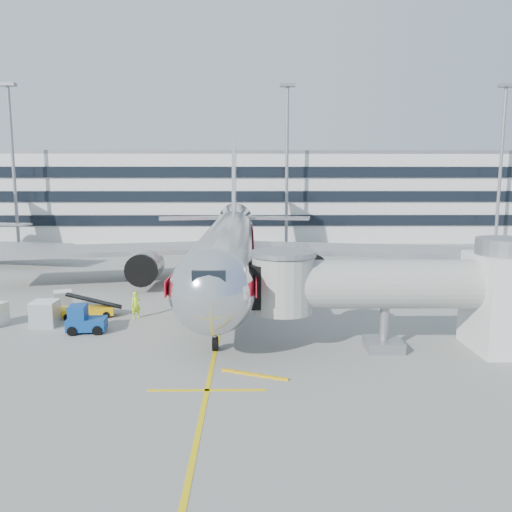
{
  "coord_description": "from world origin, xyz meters",
  "views": [
    {
      "loc": [
        2.19,
        -37.87,
        10.4
      ],
      "look_at": [
        2.69,
        5.13,
        4.0
      ],
      "focal_mm": 35.0,
      "sensor_mm": 36.0,
      "label": 1
    }
  ],
  "objects_px": {
    "ramp_worker": "(136,305)",
    "cargo_container_left": "(63,300)",
    "main_jet": "(228,244)",
    "baggage_tug": "(84,321)",
    "belt_loader": "(87,310)",
    "cargo_container_right": "(45,313)"
  },
  "relations": [
    {
      "from": "main_jet",
      "to": "ramp_worker",
      "type": "relative_size",
      "value": 24.82
    },
    {
      "from": "baggage_tug",
      "to": "ramp_worker",
      "type": "relative_size",
      "value": 1.33
    },
    {
      "from": "main_jet",
      "to": "cargo_container_left",
      "type": "distance_m",
      "value": 16.53
    },
    {
      "from": "belt_loader",
      "to": "ramp_worker",
      "type": "distance_m",
      "value": 3.88
    },
    {
      "from": "belt_loader",
      "to": "cargo_container_left",
      "type": "xyz_separation_m",
      "value": [
        -2.88,
        2.73,
        0.19
      ]
    },
    {
      "from": "main_jet",
      "to": "cargo_container_left",
      "type": "bearing_deg",
      "value": -145.53
    },
    {
      "from": "main_jet",
      "to": "belt_loader",
      "type": "distance_m",
      "value": 16.23
    },
    {
      "from": "belt_loader",
      "to": "cargo_container_left",
      "type": "distance_m",
      "value": 3.98
    },
    {
      "from": "belt_loader",
      "to": "cargo_container_right",
      "type": "relative_size",
      "value": 2.28
    },
    {
      "from": "cargo_container_left",
      "to": "belt_loader",
      "type": "bearing_deg",
      "value": -43.44
    },
    {
      "from": "cargo_container_right",
      "to": "ramp_worker",
      "type": "distance_m",
      "value": 6.46
    },
    {
      "from": "cargo_container_left",
      "to": "cargo_container_right",
      "type": "distance_m",
      "value": 5.03
    },
    {
      "from": "baggage_tug",
      "to": "cargo_container_left",
      "type": "xyz_separation_m",
      "value": [
        -3.94,
        6.7,
        -0.11
      ]
    },
    {
      "from": "belt_loader",
      "to": "baggage_tug",
      "type": "height_order",
      "value": "belt_loader"
    },
    {
      "from": "baggage_tug",
      "to": "ramp_worker",
      "type": "distance_m",
      "value": 4.58
    },
    {
      "from": "ramp_worker",
      "to": "cargo_container_left",
      "type": "bearing_deg",
      "value": 123.5
    },
    {
      "from": "ramp_worker",
      "to": "main_jet",
      "type": "bearing_deg",
      "value": 29.58
    },
    {
      "from": "cargo_container_left",
      "to": "cargo_container_right",
      "type": "height_order",
      "value": "cargo_container_right"
    },
    {
      "from": "belt_loader",
      "to": "cargo_container_left",
      "type": "bearing_deg",
      "value": 136.56
    },
    {
      "from": "belt_loader",
      "to": "ramp_worker",
      "type": "bearing_deg",
      "value": -4.91
    },
    {
      "from": "cargo_container_right",
      "to": "ramp_worker",
      "type": "height_order",
      "value": "ramp_worker"
    },
    {
      "from": "baggage_tug",
      "to": "cargo_container_left",
      "type": "bearing_deg",
      "value": 120.45
    }
  ]
}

